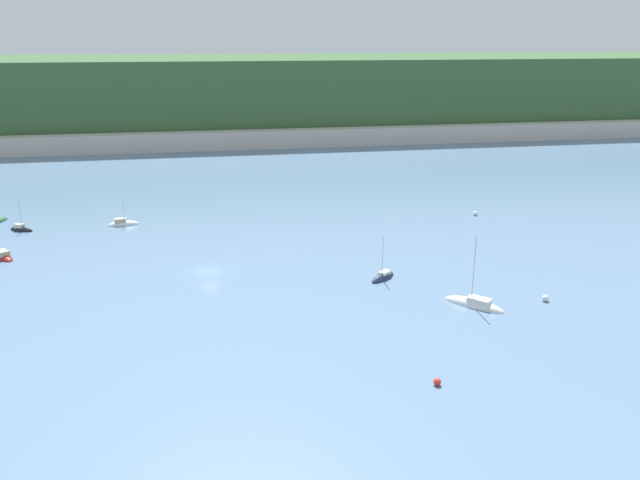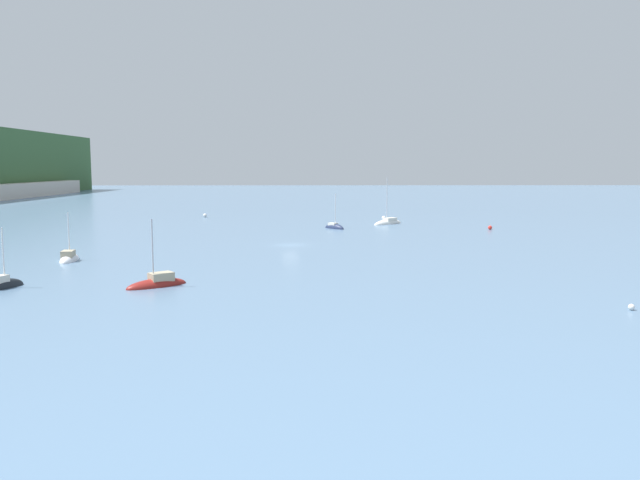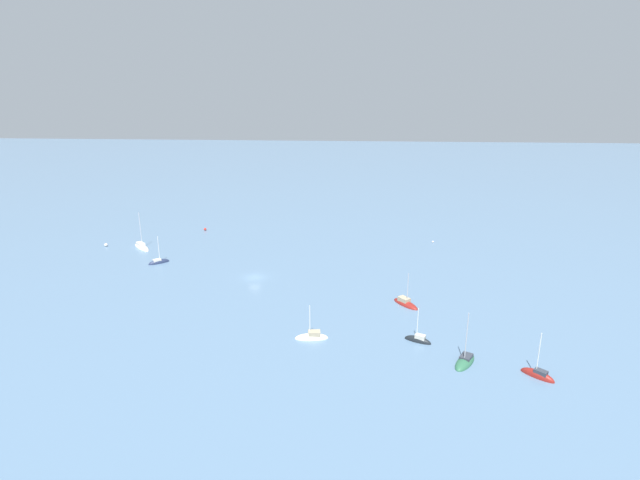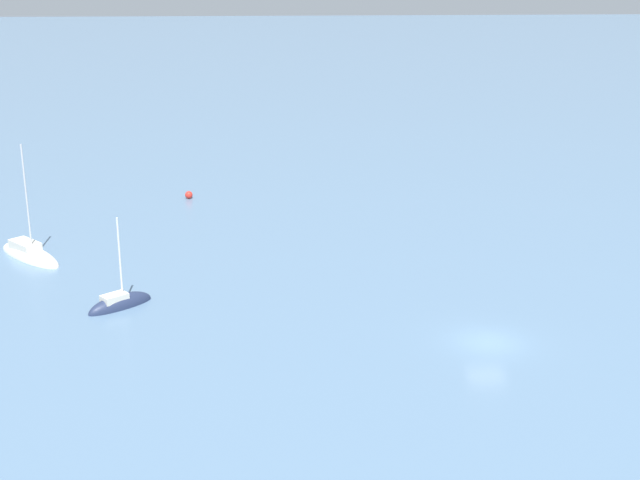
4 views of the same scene
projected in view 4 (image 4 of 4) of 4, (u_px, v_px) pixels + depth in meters
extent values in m
plane|color=slate|center=(488.00, 342.00, 58.04)|extent=(600.00, 600.00, 0.00)
ellipsoid|color=#232D4C|center=(120.00, 307.00, 63.83)|extent=(4.88, 4.40, 1.88)
cube|color=silver|center=(115.00, 298.00, 63.32)|extent=(2.09, 1.98, 0.54)
cylinder|color=silver|center=(120.00, 259.00, 62.88)|extent=(0.14, 0.14, 6.09)
ellipsoid|color=white|center=(30.00, 257.00, 74.05)|extent=(7.20, 7.39, 1.91)
cube|color=silver|center=(25.00, 245.00, 74.20)|extent=(3.12, 3.16, 0.73)
cylinder|color=silver|center=(27.00, 199.00, 72.21)|extent=(0.14, 0.14, 9.11)
sphere|color=red|center=(189.00, 195.00, 91.37)|extent=(0.77, 0.77, 0.77)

